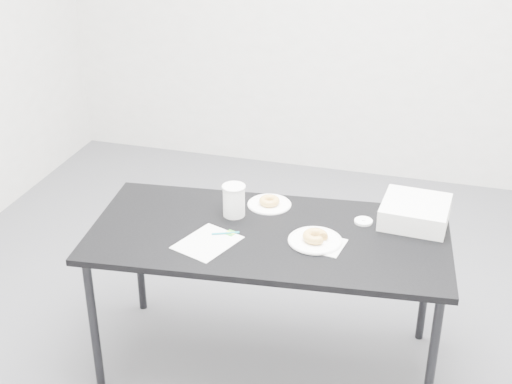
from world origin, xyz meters
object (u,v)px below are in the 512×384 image
(bakery_box, at_px, (415,212))
(plate_near, at_px, (315,241))
(coffee_cup, at_px, (234,200))
(donut_near, at_px, (315,236))
(table, at_px, (269,243))
(pen, at_px, (225,233))
(scorecard, at_px, (207,242))
(donut_far, at_px, (269,201))
(plate_far, at_px, (269,204))

(bakery_box, bearing_deg, plate_near, -139.07)
(coffee_cup, bearing_deg, donut_near, -17.98)
(table, distance_m, pen, 0.19)
(scorecard, relative_size, plate_near, 1.12)
(pen, height_order, donut_far, donut_far)
(plate_near, bearing_deg, pen, -173.18)
(bakery_box, bearing_deg, plate_far, -173.91)
(plate_near, height_order, plate_far, plate_near)
(pen, bearing_deg, plate_near, -15.87)
(plate_near, height_order, donut_near, donut_near)
(scorecard, height_order, pen, pen)
(scorecard, relative_size, plate_far, 1.27)
(plate_far, bearing_deg, coffee_cup, -132.96)
(scorecard, relative_size, bakery_box, 0.90)
(table, height_order, plate_near, plate_near)
(pen, distance_m, plate_near, 0.38)
(pen, relative_size, plate_far, 0.59)
(table, xyz_separation_m, scorecard, (-0.22, -0.15, 0.05))
(donut_near, distance_m, coffee_cup, 0.42)
(table, xyz_separation_m, pen, (-0.17, -0.07, 0.06))
(pen, height_order, plate_far, pen)
(donut_far, bearing_deg, coffee_cup, -132.96)
(scorecard, bearing_deg, plate_near, 37.24)
(scorecard, distance_m, donut_far, 0.43)
(table, distance_m, bakery_box, 0.66)
(donut_near, height_order, plate_far, donut_near)
(plate_near, height_order, coffee_cup, coffee_cup)
(scorecard, height_order, plate_near, plate_near)
(pen, distance_m, donut_far, 0.33)
(scorecard, relative_size, donut_near, 2.39)
(plate_near, relative_size, bakery_box, 0.80)
(donut_near, relative_size, bakery_box, 0.38)
(scorecard, relative_size, pen, 2.15)
(plate_near, bearing_deg, donut_far, 135.51)
(scorecard, xyz_separation_m, plate_near, (0.43, 0.13, 0.01))
(plate_near, relative_size, plate_far, 1.13)
(scorecard, height_order, plate_far, plate_far)
(plate_near, relative_size, donut_near, 2.13)
(pen, bearing_deg, bakery_box, 1.09)
(pen, relative_size, donut_far, 1.25)
(donut_far, height_order, bakery_box, bakery_box)
(plate_near, distance_m, coffee_cup, 0.42)
(plate_far, bearing_deg, plate_near, -44.49)
(plate_far, bearing_deg, pen, -109.62)
(table, xyz_separation_m, donut_far, (-0.06, 0.24, 0.07))
(scorecard, bearing_deg, pen, 79.38)
(bakery_box, bearing_deg, table, -151.63)
(table, bearing_deg, pen, -165.07)
(donut_near, distance_m, bakery_box, 0.48)
(scorecard, relative_size, donut_far, 2.70)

